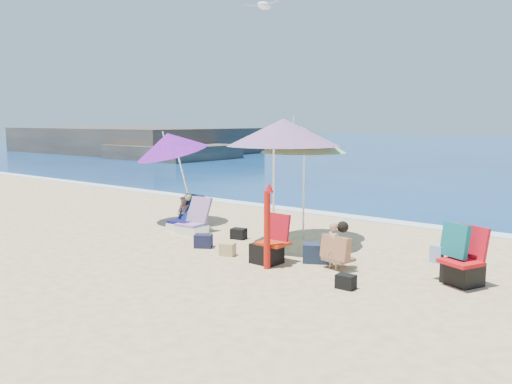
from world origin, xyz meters
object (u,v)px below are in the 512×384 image
Objects in this scene: furled_umbrella at (267,222)px; camp_chair_left at (269,249)px; umbrella_striped at (303,140)px; seagull at (264,6)px; umbrella_blue at (170,143)px; person_center at (336,246)px; camp_chair_right at (461,263)px; umbrella_turquoise at (283,132)px; chair_navy at (185,221)px; chair_rainbow at (194,224)px; person_left at (185,212)px.

camp_chair_left is (-0.19, 0.29, -0.53)m from furled_umbrella.
camp_chair_left is at bearing 123.13° from furled_umbrella.
furled_umbrella reaches higher than camp_chair_left.
furled_umbrella is 0.64m from camp_chair_left.
seagull reaches higher than umbrella_striped.
person_center is at bearing -11.60° from umbrella_blue.
umbrella_blue is 4.66m from furled_umbrella.
camp_chair_right is (2.77, 1.10, -0.45)m from furled_umbrella.
seagull reaches higher than umbrella_turquoise.
seagull is at bearing 0.97° from umbrella_blue.
umbrella_blue reaches higher than umbrella_striped.
camp_chair_right is at bearing 15.27° from camp_chair_left.
umbrella_blue is 7.17m from camp_chair_right.
umbrella_striped reaches higher than chair_navy.
chair_rainbow is (-2.25, -0.19, -2.00)m from umbrella_turquoise.
umbrella_striped is 1.00× the size of umbrella_blue.
camp_chair_right reaches higher than person_center.
chair_rainbow is at bearing 160.98° from camp_chair_left.
chair_navy is at bearing -167.50° from seagull.
person_center is (5.08, -1.04, -1.52)m from umbrella_blue.
seagull is (-1.44, 1.76, 3.88)m from furled_umbrella.
person_left is at bearing -164.95° from umbrella_striped.
furled_umbrella reaches higher than person_left.
umbrella_blue is 2.14m from chair_rainbow.
camp_chair_right is at bearing -8.89° from seagull.
person_left reaches higher than chair_navy.
umbrella_blue is (-3.46, 0.27, -0.30)m from umbrella_turquoise.
person_center is at bearing -10.47° from person_left.
person_center is at bearing -8.54° from chair_rainbow.
umbrella_striped is 2.94× the size of person_center.
person_left is (-2.70, -0.73, -1.67)m from umbrella_striped.
umbrella_turquoise is 2.15m from furled_umbrella.
camp_chair_left is 1.06× the size of person_center.
umbrella_blue is 1.62× the size of furled_umbrella.
furled_umbrella is 1.74× the size of seagull.
seagull is at bearing 129.29° from furled_umbrella.
chair_navy is 0.83× the size of camp_chair_right.
umbrella_striped is at bearing 137.54° from person_center.
chair_rainbow is 0.58m from person_left.
umbrella_striped is 2.87× the size of person_left.
person_center is at bearing -25.03° from seagull.
umbrella_blue is 2.86× the size of person_left.
seagull is (2.04, 0.28, 4.30)m from person_left.
person_left is at bearing 160.17° from camp_chair_left.
camp_chair_right is (3.56, -1.10, -1.70)m from umbrella_striped.
furled_umbrella reaches higher than chair_navy.
person_center is 5.00m from seagull.
camp_chair_left reaches higher than person_center.
umbrella_turquoise is 3.44× the size of camp_chair_left.
umbrella_striped is at bearing 18.70° from chair_navy.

